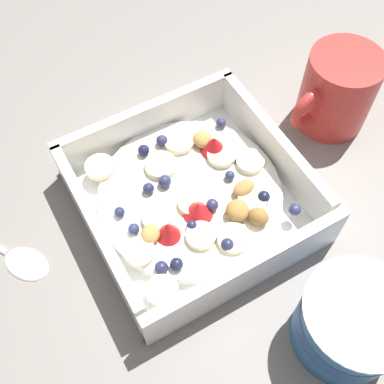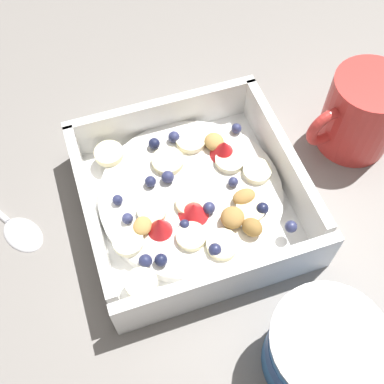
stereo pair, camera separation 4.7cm
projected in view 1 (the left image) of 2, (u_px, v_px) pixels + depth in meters
ground_plane at (186, 207)px, 0.50m from camera, size 2.40×2.40×0.00m
fruit_bowl at (192, 198)px, 0.48m from camera, size 0.21×0.21×0.06m
spoon at (4, 250)px, 0.47m from camera, size 0.11×0.16×0.01m
yogurt_cup at (350, 324)px, 0.40m from camera, size 0.09×0.09×0.07m
coffee_mug at (336, 91)px, 0.52m from camera, size 0.11×0.08×0.09m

